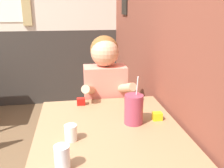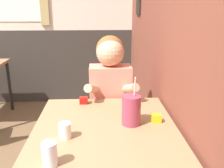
% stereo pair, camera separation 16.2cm
% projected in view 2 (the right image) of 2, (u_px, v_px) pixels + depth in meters
% --- Properties ---
extents(brick_wall_right, '(0.08, 4.68, 2.70)m').
position_uv_depth(brick_wall_right, '(154.00, 16.00, 2.32)').
color(brick_wall_right, brown).
rests_on(brick_wall_right, ground_plane).
extents(back_wall, '(5.79, 0.09, 2.70)m').
position_uv_depth(back_wall, '(34.00, 12.00, 3.55)').
color(back_wall, beige).
rests_on(back_wall, ground_plane).
extents(main_table, '(0.86, 0.95, 0.74)m').
position_uv_depth(main_table, '(105.00, 137.00, 1.52)').
color(main_table, '#93704C').
rests_on(main_table, ground_plane).
extents(person_seated, '(0.42, 0.42, 1.22)m').
position_uv_depth(person_seated, '(110.00, 102.00, 2.11)').
color(person_seated, '#EA7F6B').
rests_on(person_seated, ground_plane).
extents(cocktail_pitcher, '(0.12, 0.12, 0.30)m').
position_uv_depth(cocktail_pitcher, '(131.00, 110.00, 1.51)').
color(cocktail_pitcher, '#99384C').
rests_on(cocktail_pitcher, main_table).
extents(glass_near_pitcher, '(0.07, 0.07, 0.11)m').
position_uv_depth(glass_near_pitcher, '(50.00, 154.00, 1.12)').
color(glass_near_pitcher, silver).
rests_on(glass_near_pitcher, main_table).
extents(glass_center, '(0.07, 0.07, 0.09)m').
position_uv_depth(glass_center, '(65.00, 131.00, 1.36)').
color(glass_center, silver).
rests_on(glass_center, main_table).
extents(condiment_ketchup, '(0.06, 0.04, 0.05)m').
position_uv_depth(condiment_ketchup, '(84.00, 100.00, 1.85)').
color(condiment_ketchup, '#B7140F').
rests_on(condiment_ketchup, main_table).
extents(condiment_mustard, '(0.06, 0.04, 0.05)m').
position_uv_depth(condiment_mustard, '(156.00, 118.00, 1.56)').
color(condiment_mustard, yellow).
rests_on(condiment_mustard, main_table).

